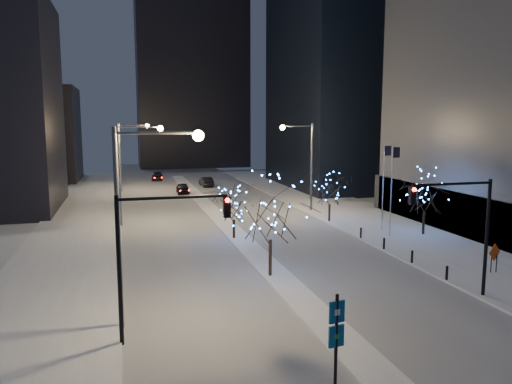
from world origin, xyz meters
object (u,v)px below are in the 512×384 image
object	(u,v)px
car_mid	(206,182)
street_lamp_w_near	(139,199)
car_near	(183,188)
traffic_signal_west	(153,242)
street_lamp_w_mid	(130,160)
street_lamp_w_far	(127,147)
street_lamp_east	(304,155)
holiday_tree_plaza_near	(425,193)
holiday_tree_median_far	(234,206)
construction_sign	(494,255)
holiday_tree_plaza_far	(330,189)
car_far	(157,177)
holiday_tree_median_near	(270,211)
traffic_signal_east	(465,219)
wayfinding_sign	(336,331)

from	to	relation	value
car_mid	street_lamp_w_near	bearing A→B (deg)	74.22
car_near	traffic_signal_west	bearing A→B (deg)	-96.65
street_lamp_w_mid	street_lamp_w_far	size ratio (longest dim) A/B	1.00
street_lamp_east	holiday_tree_plaza_near	xyz separation A→B (m)	(6.23, -14.12, -2.56)
holiday_tree_median_far	construction_sign	distance (m)	20.64
car_near	holiday_tree_plaza_far	bearing A→B (deg)	-62.24
car_mid	car_far	distance (m)	12.18
street_lamp_w_near	street_lamp_east	distance (m)	33.85
traffic_signal_west	holiday_tree_plaza_far	distance (m)	30.28
street_lamp_w_mid	street_lamp_east	bearing A→B (deg)	8.96
car_far	holiday_tree_median_near	bearing A→B (deg)	-80.01
traffic_signal_east	car_far	distance (m)	65.44
traffic_signal_west	street_lamp_w_mid	bearing A→B (deg)	91.06
holiday_tree_median_far	wayfinding_sign	world-z (taller)	holiday_tree_median_far
street_lamp_w_mid	street_lamp_east	world-z (taller)	same
street_lamp_w_mid	holiday_tree_median_near	size ratio (longest dim) A/B	1.50
street_lamp_w_mid	holiday_tree_plaza_near	bearing A→B (deg)	-23.77
street_lamp_w_mid	car_mid	world-z (taller)	street_lamp_w_mid
car_far	holiday_tree_median_near	size ratio (longest dim) A/B	0.68
car_far	holiday_tree_median_near	distance (m)	57.42
car_near	car_far	bearing A→B (deg)	99.63
holiday_tree_plaza_far	construction_sign	world-z (taller)	holiday_tree_plaza_far
holiday_tree_median_near	wayfinding_sign	distance (m)	14.09
street_lamp_w_near	holiday_tree_median_far	xyz separation A→B (m)	(8.44, 16.90, -3.49)
traffic_signal_west	holiday_tree_plaza_near	distance (m)	29.42
holiday_tree_median_far	street_lamp_w_near	bearing A→B (deg)	-116.53
street_lamp_east	holiday_tree_plaza_near	size ratio (longest dim) A/B	1.71
street_lamp_w_near	car_mid	size ratio (longest dim) A/B	2.23
car_far	holiday_tree_median_far	size ratio (longest dim) A/B	1.02
car_near	car_mid	size ratio (longest dim) A/B	0.95
car_far	car_near	bearing A→B (deg)	-75.37
car_far	street_lamp_w_far	bearing A→B (deg)	-104.51
street_lamp_w_near	car_near	world-z (taller)	street_lamp_w_near
holiday_tree_median_far	car_near	bearing A→B (deg)	91.97
car_mid	holiday_tree_plaza_far	bearing A→B (deg)	100.31
traffic_signal_west	holiday_tree_median_near	distance (m)	11.17
street_lamp_w_near	holiday_tree_median_near	size ratio (longest dim) A/B	1.50
holiday_tree_median_near	construction_sign	world-z (taller)	holiday_tree_median_near
street_lamp_w_far	car_near	world-z (taller)	street_lamp_w_far
holiday_tree_median_near	holiday_tree_median_far	distance (m)	11.15
street_lamp_w_mid	holiday_tree_plaza_near	distance (m)	27.71
holiday_tree_median_far	construction_sign	size ratio (longest dim) A/B	2.22
traffic_signal_east	holiday_tree_plaza_far	distance (m)	22.68
street_lamp_w_near	holiday_tree_plaza_near	bearing A→B (deg)	28.80
holiday_tree_plaza_far	wayfinding_sign	bearing A→B (deg)	-112.91
street_lamp_w_mid	traffic_signal_east	distance (m)	31.60
street_lamp_w_near	street_lamp_w_mid	bearing A→B (deg)	90.00
street_lamp_w_far	car_far	bearing A→B (deg)	68.91
street_lamp_w_mid	wayfinding_sign	world-z (taller)	street_lamp_w_mid
street_lamp_w_near	car_far	size ratio (longest dim) A/B	2.22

